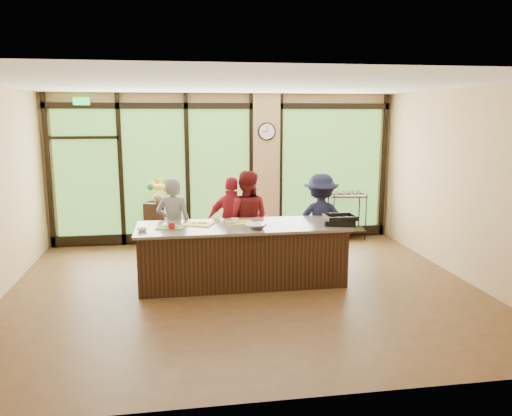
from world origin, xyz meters
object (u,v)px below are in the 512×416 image
object	(u,v)px
cook_left	(174,226)
roasting_pan	(340,222)
island_base	(242,255)
flower_stand	(159,224)
bar_cart	(347,209)
cook_right	(320,220)

from	to	relation	value
cook_left	roasting_pan	distance (m)	2.69
island_base	roasting_pan	xyz separation A→B (m)	(1.50, -0.20, 0.52)
roasting_pan	flower_stand	distance (m)	3.92
roasting_pan	bar_cart	world-z (taller)	bar_cart
cook_right	cook_left	bearing A→B (deg)	10.91
cook_left	flower_stand	bearing A→B (deg)	-64.54
roasting_pan	bar_cart	xyz separation A→B (m)	(1.04, 2.65, -0.34)
flower_stand	bar_cart	xyz separation A→B (m)	(3.89, 0.00, 0.18)
cook_left	bar_cart	size ratio (longest dim) A/B	1.53
roasting_pan	flower_stand	xyz separation A→B (m)	(-2.84, 2.65, -0.52)
cook_right	flower_stand	world-z (taller)	cook_right
cook_right	island_base	bearing A→B (deg)	36.29
cook_right	bar_cart	bearing A→B (deg)	-110.88
cook_right	flower_stand	size ratio (longest dim) A/B	1.81
cook_right	roasting_pan	size ratio (longest dim) A/B	3.49
flower_stand	cook_right	bearing A→B (deg)	-9.16
flower_stand	bar_cart	bearing A→B (deg)	23.11
bar_cart	cook_left	bearing A→B (deg)	-145.09
island_base	cook_left	bearing A→B (deg)	146.31
cook_left	flower_stand	distance (m)	1.82
island_base	cook_left	distance (m)	1.29
flower_stand	bar_cart	distance (m)	3.89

